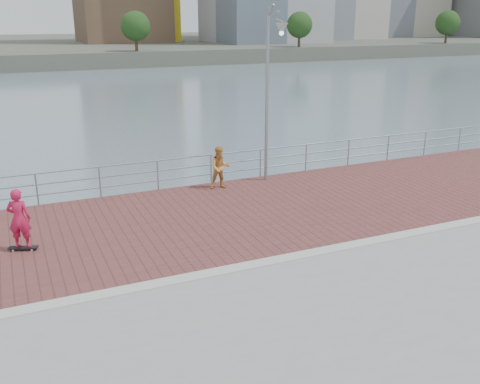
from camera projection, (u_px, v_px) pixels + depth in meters
name	position (u px, v px, depth m)	size (l,w,h in m)	color
water	(270.00, 330.00, 14.34)	(400.00, 400.00, 0.00)	slate
brick_lane	(219.00, 216.00, 16.83)	(40.00, 6.80, 0.02)	brown
curb	(272.00, 261.00, 13.70)	(40.00, 0.40, 0.06)	#B7B5AD
far_shore	(24.00, 47.00, 120.26)	(320.00, 95.00, 2.50)	#4C5142
guardrail	(185.00, 169.00, 19.57)	(39.06, 0.06, 1.13)	#8C9EA8
street_lamp	(273.00, 66.00, 18.78)	(0.44, 1.29, 6.10)	gray
skateboard	(23.00, 248.00, 14.36)	(0.79, 0.45, 0.09)	black
skateboarder	(19.00, 219.00, 14.10)	(0.60, 0.40, 1.65)	#C71A46
bystander	(220.00, 168.00, 19.28)	(0.76, 0.59, 1.56)	#D38A3E
shoreline_trees	(143.00, 26.00, 85.36)	(169.81, 5.16, 6.88)	#473323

